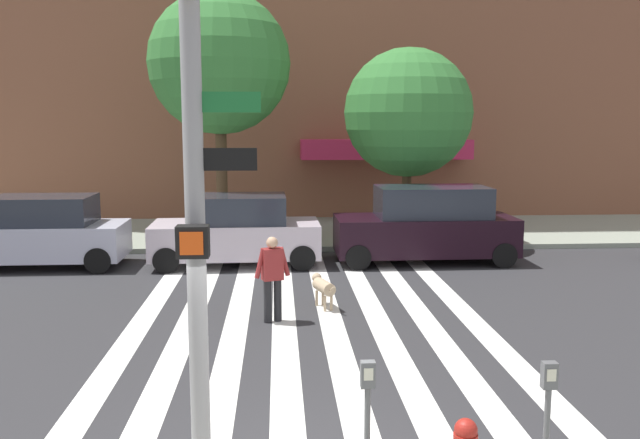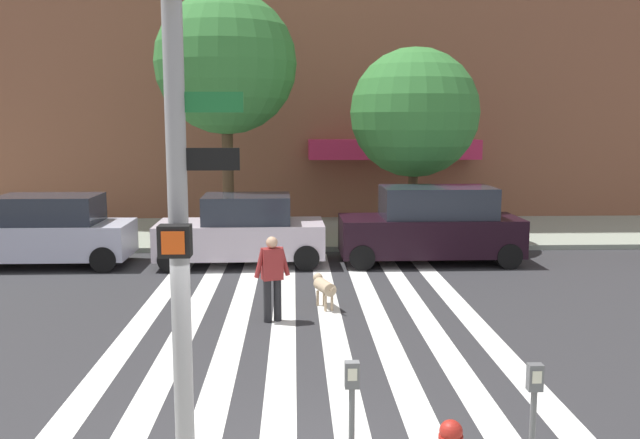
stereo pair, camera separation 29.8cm
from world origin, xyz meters
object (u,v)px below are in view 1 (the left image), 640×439
at_px(parked_car_near_curb, 38,233).
at_px(street_tree_nearest, 219,64).
at_px(parking_meter_third_along, 367,409).
at_px(parked_car_behind_first, 238,232).
at_px(pedestrian_dog_walker, 272,274).
at_px(dog_on_leash, 323,286).
at_px(street_tree_middle, 408,113).
at_px(parking_meter_second_along, 548,410).
at_px(traffic_light_pole, 193,152).
at_px(parked_car_third_in_line, 427,225).

relative_size(parked_car_near_curb, street_tree_nearest, 0.61).
height_order(parking_meter_third_along, parked_car_behind_first, parked_car_behind_first).
distance_m(parking_meter_third_along, pedestrian_dog_walker, 6.32).
xyz_separation_m(street_tree_nearest, dog_on_leash, (2.58, -6.97, -5.00)).
distance_m(pedestrian_dog_walker, dog_on_leash, 1.45).
bearing_deg(parked_car_near_curb, pedestrian_dog_walker, -40.35).
height_order(parking_meter_third_along, dog_on_leash, parking_meter_third_along).
height_order(street_tree_middle, pedestrian_dog_walker, street_tree_middle).
height_order(parked_car_behind_first, dog_on_leash, parked_car_behind_first).
bearing_deg(parking_meter_second_along, street_tree_nearest, 106.62).
xyz_separation_m(parked_car_behind_first, dog_on_leash, (1.97, -4.27, -0.44)).
bearing_deg(parking_meter_second_along, parked_car_behind_first, 107.50).
bearing_deg(street_tree_middle, parked_car_behind_first, -153.88).
bearing_deg(parked_car_behind_first, street_tree_nearest, 102.77).
bearing_deg(dog_on_leash, parked_car_near_curb, 149.02).
height_order(parking_meter_third_along, street_tree_middle, street_tree_middle).
bearing_deg(traffic_light_pole, dog_on_leash, 77.44).
xyz_separation_m(parking_meter_second_along, dog_on_leash, (-1.68, 7.29, -0.59)).
bearing_deg(parking_meter_second_along, parked_car_near_curb, 127.25).
height_order(parked_car_third_in_line, street_tree_nearest, street_tree_nearest).
distance_m(traffic_light_pole, parked_car_third_in_line, 12.76).
relative_size(parked_car_near_curb, street_tree_middle, 0.78).
distance_m(parked_car_third_in_line, pedestrian_dog_walker, 6.60).
bearing_deg(traffic_light_pole, parked_car_near_curb, 115.31).
relative_size(traffic_light_pole, parking_meter_second_along, 4.26).
xyz_separation_m(parked_car_third_in_line, dog_on_leash, (-3.08, -4.27, -0.56)).
xyz_separation_m(parking_meter_second_along, parked_car_near_curb, (-8.79, 11.56, -0.12)).
bearing_deg(parked_car_behind_first, pedestrian_dog_walker, -79.58).
relative_size(parking_meter_third_along, parked_car_near_curb, 0.30).
bearing_deg(street_tree_nearest, dog_on_leash, -69.69).
bearing_deg(parking_meter_second_along, street_tree_middle, 84.63).
bearing_deg(street_tree_nearest, parked_car_behind_first, -77.23).
bearing_deg(street_tree_nearest, parked_car_near_curb, -149.16).
height_order(parking_meter_second_along, parking_meter_third_along, same).
xyz_separation_m(parked_car_near_curb, dog_on_leash, (7.11, -4.27, -0.46)).
relative_size(parking_meter_second_along, parked_car_near_curb, 0.30).
bearing_deg(dog_on_leash, parking_meter_third_along, -90.41).
distance_m(street_tree_middle, pedestrian_dog_walker, 9.14).
distance_m(parked_car_third_in_line, street_tree_nearest, 7.69).
xyz_separation_m(traffic_light_pole, parking_meter_second_along, (3.31, 0.03, -2.49)).
distance_m(parked_car_near_curb, street_tree_middle, 10.85).
xyz_separation_m(parking_meter_second_along, street_tree_middle, (1.31, 13.99, 2.98)).
xyz_separation_m(parking_meter_second_along, street_tree_nearest, (-4.26, 14.26, 4.41)).
xyz_separation_m(traffic_light_pole, dog_on_leash, (1.63, 7.32, -3.08)).
height_order(parked_car_near_curb, street_tree_middle, street_tree_middle).
bearing_deg(parking_meter_second_along, dog_on_leash, 102.96).
bearing_deg(pedestrian_dog_walker, street_tree_nearest, 101.23).
bearing_deg(pedestrian_dog_walker, parking_meter_third_along, -81.23).
relative_size(parked_car_near_curb, parked_car_behind_first, 1.02).
bearing_deg(parked_car_behind_first, parking_meter_second_along, -72.50).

